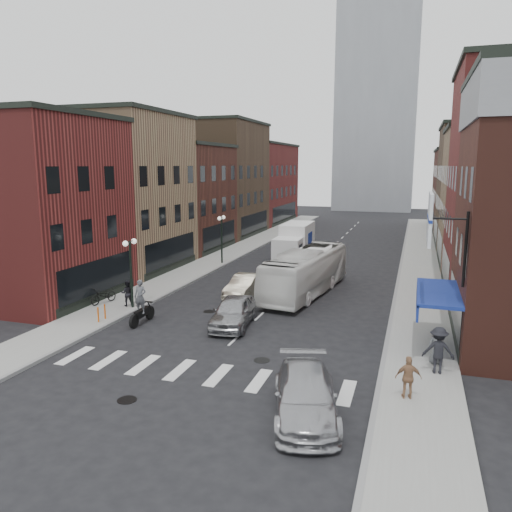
{
  "coord_description": "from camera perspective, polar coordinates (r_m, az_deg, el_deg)",
  "views": [
    {
      "loc": [
        7.98,
        -20.37,
        8.27
      ],
      "look_at": [
        -0.89,
        7.15,
        2.98
      ],
      "focal_mm": 35.0,
      "sensor_mm": 36.0,
      "label": 1
    }
  ],
  "objects": [
    {
      "name": "ped_left_solo",
      "position": [
        30.08,
        -14.48,
        -4.13
      ],
      "size": [
        0.85,
        0.69,
        1.53
      ],
      "primitive_type": "imported",
      "rotation": [
        0.0,
        0.0,
        3.55
      ],
      "color": "black",
      "rests_on": "sidewalk_left"
    },
    {
      "name": "sedan_left_near",
      "position": [
        26.07,
        -2.63,
        -6.38
      ],
      "size": [
        2.33,
        4.69,
        1.54
      ],
      "primitive_type": "imported",
      "rotation": [
        0.0,
        0.0,
        0.12
      ],
      "color": "#A1A2A6",
      "rests_on": "ground"
    },
    {
      "name": "distant_tower",
      "position": [
        100.1,
        13.86,
        19.7
      ],
      "size": [
        14.0,
        14.0,
        50.0
      ],
      "primitive_type": "cube",
      "color": "#9399A0",
      "rests_on": "ground"
    },
    {
      "name": "crosswalk_stripes",
      "position": [
        20.83,
        -6.41,
        -13.11
      ],
      "size": [
        12.0,
        2.2,
        0.01
      ],
      "primitive_type": "cube",
      "color": "silver",
      "rests_on": "ground"
    },
    {
      "name": "streetlamp_far",
      "position": [
        41.68,
        -3.96,
        2.95
      ],
      "size": [
        0.32,
        1.22,
        4.11
      ],
      "color": "black",
      "rests_on": "ground"
    },
    {
      "name": "ped_right_b",
      "position": [
        18.79,
        17.02,
        -13.13
      ],
      "size": [
        0.98,
        0.61,
        1.55
      ],
      "primitive_type": "imported",
      "rotation": [
        0.0,
        0.0,
        3.32
      ],
      "color": "#9C704F",
      "rests_on": "sidewalk_right"
    },
    {
      "name": "box_truck",
      "position": [
        43.36,
        4.44,
        1.48
      ],
      "size": [
        2.36,
        7.45,
        3.23
      ],
      "rotation": [
        0.0,
        0.0,
        0.02
      ],
      "color": "white",
      "rests_on": "ground"
    },
    {
      "name": "ped_right_c",
      "position": [
        22.23,
        19.94,
        -9.62
      ],
      "size": [
        0.88,
        0.77,
        1.52
      ],
      "primitive_type": "imported",
      "rotation": [
        0.0,
        0.0,
        3.61
      ],
      "color": "#525559",
      "rests_on": "sidewalk_right"
    },
    {
      "name": "bldg_right_far_b",
      "position": [
        69.79,
        23.79,
        6.93
      ],
      "size": [
        10.3,
        16.2,
        10.3
      ],
      "color": "#4B231A",
      "rests_on": "ground"
    },
    {
      "name": "bldg_right_mid_b",
      "position": [
        45.0,
        26.95,
        5.91
      ],
      "size": [
        10.3,
        10.2,
        11.3
      ],
      "color": "#9B7555",
      "rests_on": "ground"
    },
    {
      "name": "billboard_sign",
      "position": [
        20.99,
        19.47,
        3.92
      ],
      "size": [
        1.52,
        3.0,
        3.7
      ],
      "color": "black",
      "rests_on": "ground"
    },
    {
      "name": "curb_right",
      "position": [
        43.18,
        16.22,
        -1.1
      ],
      "size": [
        0.2,
        74.0,
        0.16
      ],
      "primitive_type": "cube",
      "color": "gray",
      "rests_on": "ground"
    },
    {
      "name": "awning_blue",
      "position": [
        23.57,
        19.67,
        -4.1
      ],
      "size": [
        1.8,
        5.0,
        0.78
      ],
      "color": "navy",
      "rests_on": "ground"
    },
    {
      "name": "curb_car",
      "position": [
        17.26,
        5.68,
        -15.57
      ],
      "size": [
        3.3,
        5.43,
        1.47
      ],
      "primitive_type": "imported",
      "rotation": [
        0.0,
        0.0,
        0.26
      ],
      "color": "#AEAFB3",
      "rests_on": "ground"
    },
    {
      "name": "curb_left",
      "position": [
        45.69,
        -1.59,
        -0.07
      ],
      "size": [
        0.2,
        74.0,
        0.16
      ],
      "primitive_type": "cube",
      "color": "gray",
      "rests_on": "ground"
    },
    {
      "name": "bike_rack",
      "position": [
        27.78,
        -17.23,
        -6.25
      ],
      "size": [
        0.08,
        0.68,
        0.8
      ],
      "color": "#D8590C",
      "rests_on": "sidewalk_left"
    },
    {
      "name": "bldg_left_far_b",
      "position": [
        73.12,
        -0.47,
        8.31
      ],
      "size": [
        10.3,
        16.2,
        11.3
      ],
      "color": "maroon",
      "rests_on": "ground"
    },
    {
      "name": "ped_right_a",
      "position": [
        21.22,
        20.13,
        -10.07
      ],
      "size": [
        1.22,
        0.61,
        1.88
      ],
      "primitive_type": "imported",
      "rotation": [
        0.0,
        0.0,
        3.14
      ],
      "color": "black",
      "rests_on": "sidewalk_right"
    },
    {
      "name": "bldg_right_far_a",
      "position": [
        55.85,
        25.27,
        7.21
      ],
      "size": [
        10.3,
        12.2,
        12.3
      ],
      "color": "#4D3826",
      "rests_on": "ground"
    },
    {
      "name": "sedan_left_far",
      "position": [
        31.81,
        -1.26,
        -3.41
      ],
      "size": [
        1.64,
        4.28,
        1.39
      ],
      "primitive_type": "imported",
      "rotation": [
        0.0,
        0.0,
        -0.04
      ],
      "color": "beige",
      "rests_on": "ground"
    },
    {
      "name": "streetlamp_near",
      "position": [
        29.31,
        -14.15,
        -0.49
      ],
      "size": [
        0.32,
        1.22,
        4.11
      ],
      "color": "black",
      "rests_on": "ground"
    },
    {
      "name": "bldg_left_mid_b",
      "position": [
        50.06,
        -9.56,
        6.65
      ],
      "size": [
        10.3,
        10.2,
        10.3
      ],
      "color": "#4B231A",
      "rests_on": "ground"
    },
    {
      "name": "motorcycle_rider",
      "position": [
        26.95,
        -13.01,
        -5.3
      ],
      "size": [
        0.67,
        2.35,
        2.39
      ],
      "rotation": [
        0.0,
        0.0,
        0.05
      ],
      "color": "black",
      "rests_on": "ground"
    },
    {
      "name": "transit_bus",
      "position": [
        32.43,
        5.72,
        -1.8
      ],
      "size": [
        3.82,
        10.74,
        2.93
      ],
      "primitive_type": "imported",
      "rotation": [
        0.0,
        0.0,
        -0.13
      ],
      "color": "white",
      "rests_on": "ground"
    },
    {
      "name": "parked_bicycle",
      "position": [
        31.07,
        -17.02,
        -4.33
      ],
      "size": [
        1.09,
        1.94,
        0.96
      ],
      "primitive_type": "imported",
      "rotation": [
        0.0,
        0.0,
        -0.26
      ],
      "color": "black",
      "rests_on": "sidewalk_left"
    },
    {
      "name": "bldg_left_mid_a",
      "position": [
        41.39,
        -16.0,
        7.03
      ],
      "size": [
        10.3,
        10.2,
        12.3
      ],
      "color": "#9B7555",
      "rests_on": "ground"
    },
    {
      "name": "bldg_left_far_a",
      "position": [
        59.97,
        -4.73,
        8.78
      ],
      "size": [
        10.3,
        12.2,
        13.3
      ],
      "color": "#4D3826",
      "rests_on": "ground"
    },
    {
      "name": "sidewalk_right",
      "position": [
        43.16,
        18.22,
        -1.11
      ],
      "size": [
        3.0,
        74.0,
        0.15
      ],
      "primitive_type": "cube",
      "color": "gray",
      "rests_on": "ground"
    },
    {
      "name": "sidewalk_left",
      "position": [
        46.19,
        -3.34,
        0.13
      ],
      "size": [
        3.0,
        74.0,
        0.15
      ],
      "primitive_type": "cube",
      "color": "gray",
      "rests_on": "ground"
    },
    {
      "name": "bldg_left_near",
      "position": [
        33.95,
        -24.89,
        4.98
      ],
      "size": [
        10.3,
        9.2,
        11.3
      ],
      "color": "maroon",
      "rests_on": "ground"
    },
    {
      "name": "ground",
      "position": [
        23.39,
        -3.35,
        -10.37
      ],
      "size": [
        160.0,
        160.0,
        0.0
      ],
      "primitive_type": "plane",
      "color": "black",
      "rests_on": "ground"
    }
  ]
}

